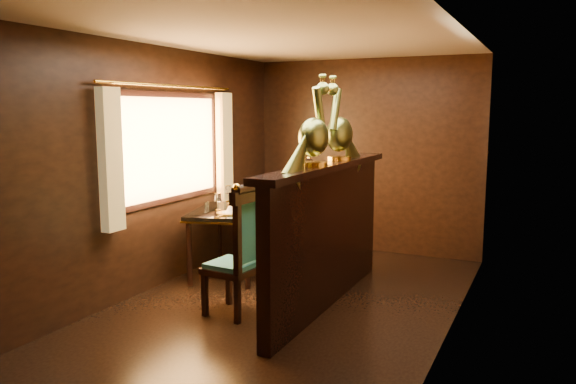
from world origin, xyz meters
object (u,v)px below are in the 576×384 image
Objects in this scene: peacock_left at (314,120)px; peacock_right at (340,119)px; chair_left at (243,246)px; chair_right at (294,218)px; dining_table at (231,214)px.

peacock_left is 1.00× the size of peacock_right.
chair_left is 1.54× the size of peacock_left.
chair_left is at bearing -89.48° from chair_right.
peacock_left and peacock_right have the same top height.
peacock_right reaches higher than chair_left.
peacock_left is at bearing -90.00° from peacock_right.
peacock_right is (1.38, -0.24, 1.09)m from dining_table.
peacock_right is at bearing 90.00° from peacock_left.
peacock_right reaches higher than dining_table.
chair_right is at bearing 96.40° from chair_left.
chair_left is 0.91× the size of chair_right.
peacock_left reaches higher than chair_right.
dining_table is 1.77m from peacock_right.
dining_table is 1.16× the size of chair_left.
chair_right is 1.68× the size of peacock_left.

